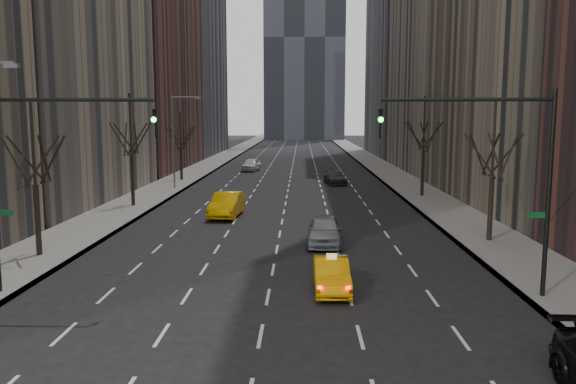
{
  "coord_description": "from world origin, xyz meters",
  "views": [
    {
      "loc": [
        1.33,
        -9.51,
        7.13
      ],
      "look_at": [
        0.67,
        17.27,
        3.5
      ],
      "focal_mm": 35.0,
      "sensor_mm": 36.0,
      "label": 1
    }
  ],
  "objects": [
    {
      "name": "sidewalk_left",
      "position": [
        -12.25,
        70.0,
        0.07
      ],
      "size": [
        4.5,
        320.0,
        0.15
      ],
      "primitive_type": "cube",
      "color": "slate",
      "rests_on": "ground"
    },
    {
      "name": "sidewalk_right",
      "position": [
        12.25,
        70.0,
        0.07
      ],
      "size": [
        4.5,
        320.0,
        0.15
      ],
      "primitive_type": "cube",
      "color": "slate",
      "rests_on": "ground"
    },
    {
      "name": "bld_left_far",
      "position": [
        -21.5,
        66.0,
        22.0
      ],
      "size": [
        14.0,
        28.0,
        44.0
      ],
      "primitive_type": "cube",
      "color": "brown",
      "rests_on": "ground"
    },
    {
      "name": "tree_lw_b",
      "position": [
        -12.0,
        18.0,
        3.72
      ],
      "size": [
        3.36,
        3.5,
        7.82
      ],
      "color": "black",
      "rests_on": "ground"
    },
    {
      "name": "tree_lw_c",
      "position": [
        -12.0,
        34.0,
        4.04
      ],
      "size": [
        3.36,
        3.5,
        8.74
      ],
      "color": "black",
      "rests_on": "ground"
    },
    {
      "name": "tree_lw_d",
      "position": [
        -12.0,
        52.0,
        3.56
      ],
      "size": [
        3.36,
        3.5,
        7.36
      ],
      "color": "black",
      "rests_on": "ground"
    },
    {
      "name": "tree_rw_b",
      "position": [
        12.0,
        22.0,
        3.72
      ],
      "size": [
        3.36,
        3.5,
        7.82
      ],
      "color": "black",
      "rests_on": "ground"
    },
    {
      "name": "tree_rw_c",
      "position": [
        12.0,
        40.0,
        4.04
      ],
      "size": [
        3.36,
        3.5,
        8.74
      ],
      "color": "black",
      "rests_on": "ground"
    },
    {
      "name": "traffic_mast_left",
      "position": [
        -9.11,
        12.0,
        5.49
      ],
      "size": [
        6.69,
        0.39,
        8.0
      ],
      "color": "black",
      "rests_on": "ground"
    },
    {
      "name": "traffic_mast_right",
      "position": [
        9.11,
        12.0,
        5.49
      ],
      "size": [
        6.69,
        0.39,
        8.0
      ],
      "color": "black",
      "rests_on": "ground"
    },
    {
      "name": "streetlight_far",
      "position": [
        -10.84,
        45.0,
        5.62
      ],
      "size": [
        2.83,
        0.22,
        9.0
      ],
      "color": "slate",
      "rests_on": "ground"
    },
    {
      "name": "taxi_sedan",
      "position": [
        2.57,
        12.91,
        0.66
      ],
      "size": [
        1.46,
        4.04,
        1.33
      ],
      "primitive_type": "imported",
      "rotation": [
        0.0,
        0.0,
        0.01
      ],
      "color": "#EF9C05",
      "rests_on": "ground"
    },
    {
      "name": "silver_sedan_ahead",
      "position": [
        2.61,
        21.28,
        0.8
      ],
      "size": [
        2.11,
        4.78,
        1.6
      ],
      "primitive_type": "imported",
      "rotation": [
        0.0,
        0.0,
        -0.05
      ],
      "color": "gray",
      "rests_on": "ground"
    },
    {
      "name": "far_taxi",
      "position": [
        -4.0,
        29.91,
        0.86
      ],
      "size": [
        2.18,
        5.32,
        1.71
      ],
      "primitive_type": "imported",
      "rotation": [
        0.0,
        0.0,
        -0.07
      ],
      "color": "#FEB105",
      "rests_on": "ground"
    },
    {
      "name": "far_suv_grey",
      "position": [
        4.88,
        49.56,
        0.69
      ],
      "size": [
        2.53,
        4.96,
        1.38
      ],
      "primitive_type": "imported",
      "rotation": [
        0.0,
        0.0,
        0.13
      ],
      "color": "#2E2D32",
      "rests_on": "ground"
    },
    {
      "name": "far_car_white",
      "position": [
        -5.32,
        63.64,
        0.81
      ],
      "size": [
        2.54,
        4.99,
        1.63
      ],
      "primitive_type": "imported",
      "rotation": [
        0.0,
        0.0,
        -0.13
      ],
      "color": "silver",
      "rests_on": "ground"
    }
  ]
}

